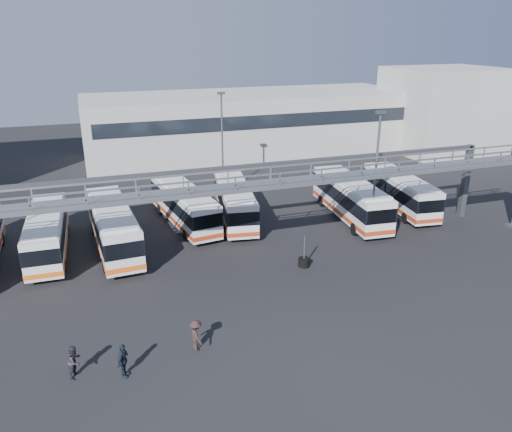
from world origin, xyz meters
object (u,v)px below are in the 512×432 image
object	(u,v)px
bus_2	(47,232)
bus_8	(400,191)
bus_5	(234,200)
pedestrian_b	(75,361)
tire_stack	(304,261)
bus_3	(113,225)
bus_4	(184,204)
light_pole_mid	(376,170)
light_pole_back	(222,139)
pedestrian_d	(123,361)
bus_7	(350,198)
pedestrian_c	(196,335)

from	to	relation	value
bus_2	bus_8	bearing A→B (deg)	1.34
bus_2	bus_5	distance (m)	15.28
pedestrian_b	tire_stack	bearing A→B (deg)	-32.32
bus_3	bus_4	distance (m)	6.92
light_pole_mid	bus_8	world-z (taller)	light_pole_mid
light_pole_back	pedestrian_d	size ratio (longest dim) A/B	5.71
pedestrian_b	bus_2	bearing A→B (deg)	38.69
bus_3	bus_8	xyz separation A→B (m)	(25.69, 0.69, -0.11)
bus_4	tire_stack	distance (m)	12.59
light_pole_mid	bus_8	size ratio (longest dim) A/B	0.92
bus_8	tire_stack	distance (m)	15.63
bus_7	tire_stack	bearing A→B (deg)	-131.20
bus_7	tire_stack	world-z (taller)	bus_7
light_pole_back	bus_4	bearing A→B (deg)	-127.50
bus_3	pedestrian_c	distance (m)	14.99
light_pole_mid	light_pole_back	size ratio (longest dim) A/B	1.00
bus_4	bus_5	bearing A→B (deg)	-13.01
bus_4	bus_7	size ratio (longest dim) A/B	0.96
bus_5	tire_stack	xyz separation A→B (m)	(2.01, -10.39, -1.46)
pedestrian_c	light_pole_mid	bearing A→B (deg)	-71.27
light_pole_mid	bus_3	size ratio (longest dim) A/B	0.88
pedestrian_c	tire_stack	size ratio (longest dim) A/B	0.76
bus_4	tire_stack	bearing A→B (deg)	-67.49
light_pole_mid	bus_5	distance (m)	12.44
pedestrian_b	pedestrian_d	distance (m)	2.33
light_pole_back	bus_3	bearing A→B (deg)	-138.03
bus_5	tire_stack	distance (m)	10.68
bus_5	bus_7	distance (m)	10.18
bus_4	bus_5	world-z (taller)	bus_5
pedestrian_c	pedestrian_d	world-z (taller)	pedestrian_d
pedestrian_d	light_pole_back	bearing A→B (deg)	2.53
pedestrian_d	pedestrian_c	bearing A→B (deg)	-48.16
light_pole_back	pedestrian_d	xyz separation A→B (m)	(-12.13, -25.87, -4.83)
light_pole_back	tire_stack	size ratio (longest dim) A/B	4.42
bus_7	pedestrian_c	world-z (taller)	bus_7
bus_8	pedestrian_d	xyz separation A→B (m)	(-26.39, -16.28, -0.93)
pedestrian_c	bus_3	bearing A→B (deg)	-0.61
light_pole_back	bus_8	xyz separation A→B (m)	(14.26, -9.60, -3.91)
bus_3	bus_7	size ratio (longest dim) A/B	0.99
pedestrian_b	bus_7	bearing A→B (deg)	-25.21
light_pole_mid	bus_3	world-z (taller)	light_pole_mid
light_pole_back	bus_7	bearing A→B (deg)	-49.60
light_pole_mid	tire_stack	distance (m)	9.22
tire_stack	pedestrian_d	bearing A→B (deg)	-148.24
bus_5	pedestrian_d	bearing A→B (deg)	-111.79
light_pole_mid	bus_5	xyz separation A→B (m)	(-9.02, 7.64, -3.88)
bus_7	bus_8	size ratio (longest dim) A/B	1.06
light_pole_mid	light_pole_back	xyz separation A→B (m)	(-8.00, 15.00, 0.00)
light_pole_mid	pedestrian_d	bearing A→B (deg)	-151.63
pedestrian_b	pedestrian_c	xyz separation A→B (m)	(5.97, 0.17, 0.04)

